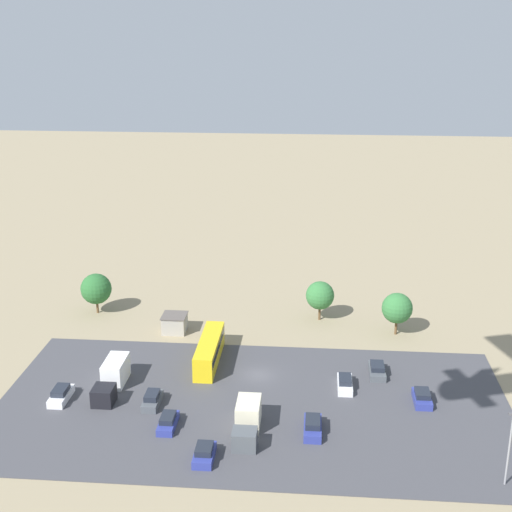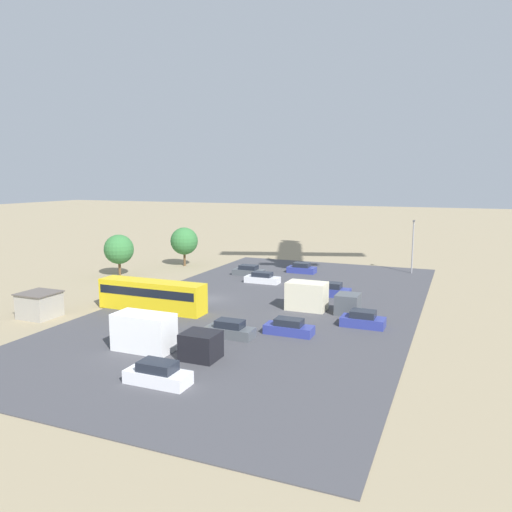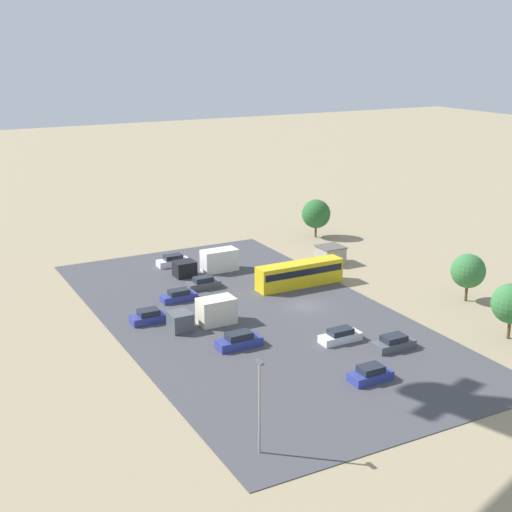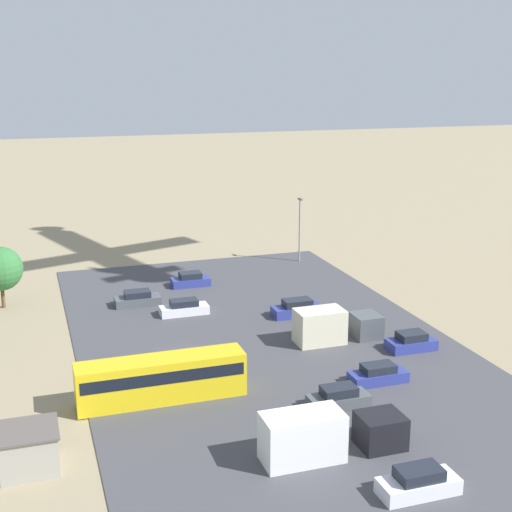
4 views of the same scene
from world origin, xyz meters
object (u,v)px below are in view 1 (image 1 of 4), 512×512
(parked_car_7, at_px, (152,400))
(bus, at_px, (209,350))
(parked_car_1, at_px, (204,454))
(parked_car_4, at_px, (377,370))
(parked_car_6, at_px, (61,395))
(shed_building, at_px, (175,323))
(parked_car_0, at_px, (422,398))
(parked_truck_0, at_px, (247,421))
(parked_car_3, at_px, (345,383))
(parked_car_5, at_px, (313,427))
(parked_truck_1, at_px, (112,378))
(parked_car_2, at_px, (168,422))

(parked_car_7, bearing_deg, bus, 66.42)
(parked_car_1, height_order, parked_car_4, parked_car_1)
(parked_car_6, bearing_deg, shed_building, 64.88)
(parked_car_4, relative_size, parked_car_6, 0.99)
(shed_building, xyz_separation_m, bus, (-6.33, 9.06, 0.48))
(parked_car_0, relative_size, parked_truck_0, 0.54)
(parked_car_3, relative_size, parked_car_6, 1.02)
(parked_car_5, height_order, parked_truck_0, parked_truck_0)
(bus, height_order, parked_car_4, bus)
(parked_car_4, bearing_deg, parked_car_5, 60.32)
(shed_building, relative_size, parked_truck_1, 0.39)
(bus, bearing_deg, parked_car_4, 175.35)
(parked_car_1, relative_size, parked_car_5, 0.85)
(parked_car_7, bearing_deg, shed_building, 93.84)
(parked_car_2, bearing_deg, parked_truck_0, -1.51)
(parked_truck_0, bearing_deg, parked_car_3, -135.51)
(parked_truck_0, bearing_deg, parked_truck_1, -25.71)
(bus, xyz_separation_m, parked_car_6, (15.82, 11.17, -1.03))
(parked_car_0, xyz_separation_m, parked_car_5, (12.56, 7.38, 0.05))
(bus, relative_size, parked_car_3, 2.57)
(parked_car_0, height_order, parked_truck_1, parked_truck_1)
(parked_car_6, xyz_separation_m, parked_truck_0, (-22.31, 4.91, 0.69))
(parked_car_6, bearing_deg, parked_car_0, 4.07)
(parked_car_3, xyz_separation_m, parked_car_5, (3.77, 10.07, 0.07))
(shed_building, xyz_separation_m, parked_car_0, (-32.38, 17.25, -0.59))
(bus, height_order, parked_car_6, bus)
(parked_car_2, xyz_separation_m, parked_car_4, (-23.58, -14.12, 0.01))
(parked_car_4, bearing_deg, parked_truck_0, 43.95)
(parked_car_2, bearing_deg, shed_building, 99.41)
(parked_car_3, relative_size, parked_car_7, 1.07)
(bus, relative_size, parked_car_5, 2.49)
(parked_car_4, bearing_deg, parked_car_1, 46.54)
(parked_car_5, bearing_deg, parked_car_6, -8.55)
(parked_car_1, distance_m, parked_car_3, 21.64)
(parked_car_4, bearing_deg, bus, -4.65)
(parked_car_4, xyz_separation_m, parked_truck_1, (31.95, 6.13, 0.76))
(bus, height_order, parked_truck_0, bus)
(bus, relative_size, parked_car_7, 2.76)
(bus, height_order, parked_truck_1, bus)
(parked_car_3, bearing_deg, parked_car_5, 69.47)
(parked_car_3, bearing_deg, parked_car_7, 14.78)
(parked_truck_1, bearing_deg, parked_car_5, 162.24)
(parked_car_7, bearing_deg, parked_car_6, 178.95)
(parked_truck_0, bearing_deg, parked_car_2, -1.51)
(parked_car_5, relative_size, parked_car_6, 1.06)
(parked_car_7, height_order, parked_truck_0, parked_truck_0)
(parked_car_5, bearing_deg, parked_car_2, 1.02)
(parked_truck_0, bearing_deg, parked_car_4, -136.05)
(parked_car_5, relative_size, parked_truck_0, 0.63)
(parked_car_1, relative_size, parked_car_2, 0.93)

